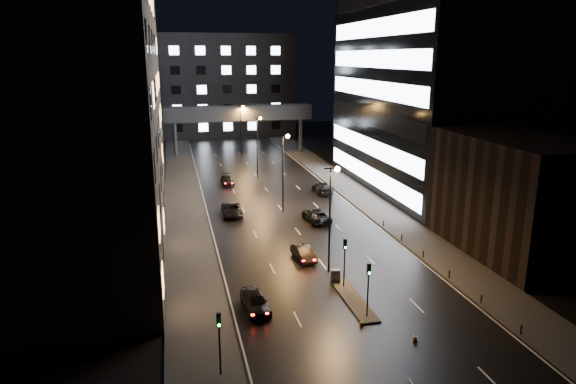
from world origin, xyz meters
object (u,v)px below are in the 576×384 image
car_away_c (232,210)px  car_toward_b (323,188)px  car_away_d (227,180)px  utility_cabinet (335,275)px  car_toward_a (316,215)px  car_away_b (304,253)px  car_away_a (255,301)px

car_away_c → car_toward_b: size_ratio=0.99×
car_away_d → utility_cabinet: 38.98m
car_away_c → car_toward_a: size_ratio=0.99×
car_away_b → car_away_d: (-3.97, 32.67, 0.02)m
car_away_a → car_away_c: bearing=82.3°
car_away_d → utility_cabinet: size_ratio=4.34×
car_away_b → car_away_c: (-5.20, 16.22, 0.06)m
car_away_a → car_away_b: car_away_a is taller
car_away_a → car_away_d: 42.13m
car_away_a → car_toward_a: size_ratio=0.85×
car_away_b → car_away_a: bearing=-131.0°
utility_cabinet → car_away_d: bearing=105.3°
car_away_a → car_away_b: 11.37m
car_away_b → car_toward_a: car_toward_a is taller
car_away_d → utility_cabinet: bearing=-81.3°
car_away_c → utility_cabinet: size_ratio=4.79×
car_away_d → utility_cabinet: car_away_d is taller
car_away_a → car_toward_b: size_ratio=0.85×
car_away_b → utility_cabinet: 6.10m
car_toward_a → car_away_d: bearing=-72.6°
car_away_c → car_away_a: bearing=-91.9°
car_away_c → car_toward_b: bearing=30.1°
car_toward_b → car_away_b: bearing=69.9°
car_away_a → car_away_b: bearing=50.7°
car_away_a → car_away_c: 25.64m
utility_cabinet → car_away_b: bearing=110.6°
car_away_d → car_toward_b: bearing=-31.6°
car_away_c → car_away_d: (1.23, 16.45, -0.04)m
car_away_a → car_away_b: size_ratio=1.10×
car_toward_b → utility_cabinet: (-7.83, -30.23, -0.07)m
car_away_a → car_toward_a: bearing=57.3°
car_away_c → car_toward_a: bearing=-24.2°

